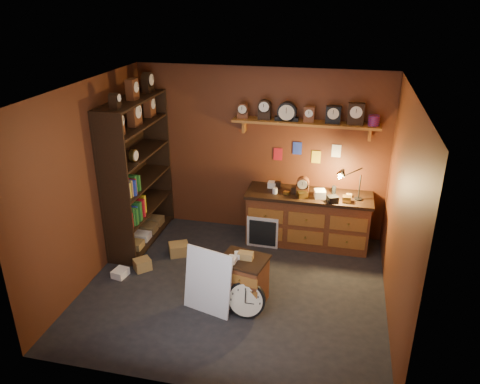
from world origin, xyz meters
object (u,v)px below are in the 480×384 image
object	(u,v)px
low_cabinet	(243,279)
workbench	(308,216)
shelving_unit	(135,167)
big_round_clock	(246,300)

from	to	relation	value
low_cabinet	workbench	bearing A→B (deg)	81.34
shelving_unit	big_round_clock	world-z (taller)	shelving_unit
workbench	big_round_clock	xyz separation A→B (m)	(-0.56, -2.02, -0.24)
workbench	low_cabinet	xyz separation A→B (m)	(-0.65, -1.77, -0.11)
workbench	low_cabinet	world-z (taller)	workbench
low_cabinet	big_round_clock	xyz separation A→B (m)	(0.09, -0.25, -0.12)
big_round_clock	low_cabinet	bearing A→B (deg)	109.57
shelving_unit	workbench	xyz separation A→B (m)	(2.63, 0.49, -0.78)
shelving_unit	workbench	bearing A→B (deg)	10.65
workbench	big_round_clock	bearing A→B (deg)	-105.61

